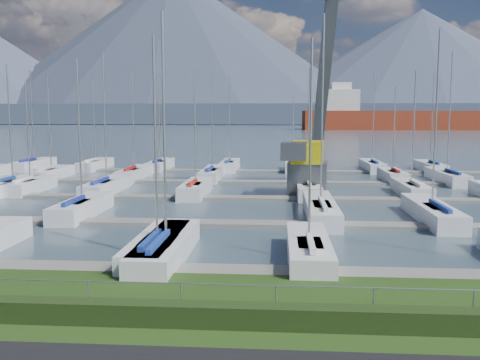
{
  "coord_description": "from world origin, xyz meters",
  "views": [
    {
      "loc": [
        2.04,
        -16.12,
        6.54
      ],
      "look_at": [
        0.0,
        12.0,
        3.0
      ],
      "focal_mm": 40.0,
      "sensor_mm": 36.0,
      "label": 1
    }
  ],
  "objects": [
    {
      "name": "water",
      "position": [
        0.0,
        260.0,
        -0.4
      ],
      "size": [
        800.0,
        540.0,
        0.2
      ],
      "primitive_type": "cube",
      "color": "#41545F"
    },
    {
      "name": "hedge",
      "position": [
        0.0,
        -0.4,
        0.35
      ],
      "size": [
        80.0,
        0.7,
        0.7
      ],
      "primitive_type": "cube",
      "color": "#223513",
      "rests_on": "grass"
    },
    {
      "name": "fence",
      "position": [
        0.0,
        0.0,
        1.2
      ],
      "size": [
        80.0,
        0.04,
        0.04
      ],
      "primitive_type": "cylinder",
      "rotation": [
        0.0,
        1.57,
        0.0
      ],
      "color": "#979A9F",
      "rests_on": "grass"
    },
    {
      "name": "foothill",
      "position": [
        0.0,
        330.0,
        6.0
      ],
      "size": [
        900.0,
        80.0,
        12.0
      ],
      "primitive_type": "cube",
      "color": "#475369",
      "rests_on": "water"
    },
    {
      "name": "mountains",
      "position": [
        7.35,
        404.62,
        46.68
      ],
      "size": [
        1190.0,
        360.0,
        115.0
      ],
      "color": "#3F4C5D",
      "rests_on": "water"
    },
    {
      "name": "docks",
      "position": [
        0.0,
        26.0,
        -0.22
      ],
      "size": [
        90.0,
        41.6,
        0.25
      ],
      "color": "slate",
      "rests_on": "water"
    },
    {
      "name": "crane",
      "position": [
        4.93,
        30.04,
        5.33
      ],
      "size": [
        5.04,
        13.32,
        22.35
      ],
      "rotation": [
        0.0,
        0.0,
        -0.1
      ],
      "color": "#505256",
      "rests_on": "water"
    },
    {
      "name": "cargo_ship_mid",
      "position": [
        57.86,
        210.72,
        3.54
      ],
      "size": [
        100.45,
        20.76,
        21.5
      ],
      "rotation": [
        0.0,
        0.0,
        0.03
      ],
      "color": "maroon",
      "rests_on": "water"
    },
    {
      "name": "sailboat_fleet",
      "position": [
        -3.84,
        27.71,
        5.4
      ],
      "size": [
        76.07,
        49.76,
        13.34
      ],
      "color": "#1B3396",
      "rests_on": "water"
    }
  ]
}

